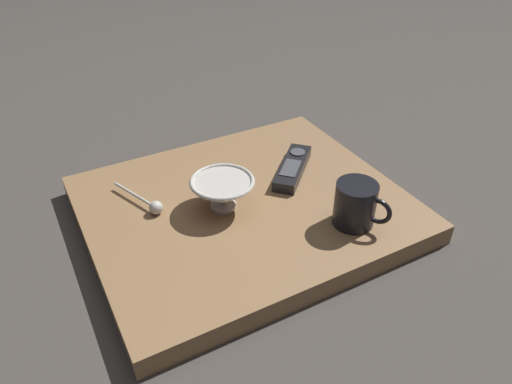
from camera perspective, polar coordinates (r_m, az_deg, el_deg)
name	(u,v)px	position (r m, az deg, el deg)	size (l,w,h in m)	color
ground_plane	(245,217)	(1.01, -1.35, -3.00)	(6.00, 6.00, 0.00)	#47423D
table	(245,209)	(1.00, -1.37, -2.01)	(0.63, 0.54, 0.04)	#936D47
cereal_bowl	(223,192)	(0.94, -3.95, -0.03)	(0.13, 0.13, 0.07)	beige
coffee_mug	(356,204)	(0.92, 11.87, -1.47)	(0.08, 0.10, 0.09)	black
teaspoon	(152,205)	(0.97, -12.33, -1.56)	(0.06, 0.14, 0.03)	silver
tv_remote_near	(293,168)	(1.07, 4.40, 2.92)	(0.16, 0.16, 0.03)	black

